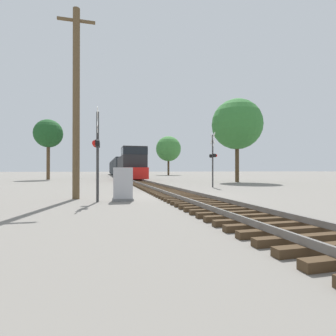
# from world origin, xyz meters

# --- Properties ---
(ground_plane) EXTENTS (400.00, 400.00, 0.00)m
(ground_plane) POSITION_xyz_m (0.00, 0.00, 0.00)
(ground_plane) COLOR slate
(rail_track_bed) EXTENTS (2.60, 160.00, 0.31)m
(rail_track_bed) POSITION_xyz_m (0.00, -0.00, 0.14)
(rail_track_bed) COLOR #42301E
(rail_track_bed) RESTS_ON ground
(freight_train) EXTENTS (3.05, 60.42, 4.38)m
(freight_train) POSITION_xyz_m (0.00, 46.83, 2.00)
(freight_train) COLOR #232326
(freight_train) RESTS_ON ground
(crossing_signal_near) EXTENTS (0.33, 1.00, 4.20)m
(crossing_signal_near) POSITION_xyz_m (-4.23, -2.10, 2.43)
(crossing_signal_near) COLOR #333333
(crossing_signal_near) RESTS_ON ground
(crossing_signal_far) EXTENTS (0.33, 1.00, 4.48)m
(crossing_signal_far) POSITION_xyz_m (4.83, 5.66, 2.50)
(crossing_signal_far) COLOR #333333
(crossing_signal_far) RESTS_ON ground
(relay_cabinet) EXTENTS (0.95, 0.60, 1.55)m
(relay_cabinet) POSITION_xyz_m (-3.07, -1.95, 0.76)
(relay_cabinet) COLOR slate
(relay_cabinet) RESTS_ON ground
(utility_pole) EXTENTS (1.80, 0.34, 9.45)m
(utility_pole) POSITION_xyz_m (-5.25, -0.57, 4.82)
(utility_pole) COLOR brown
(utility_pole) RESTS_ON ground
(tree_far_right) EXTENTS (5.89, 5.89, 9.74)m
(tree_far_right) POSITION_xyz_m (11.34, 13.44, 6.77)
(tree_far_right) COLOR #473521
(tree_far_right) RESTS_ON ground
(tree_mid_background) EXTENTS (4.10, 4.10, 8.82)m
(tree_mid_background) POSITION_xyz_m (-11.58, 27.14, 6.70)
(tree_mid_background) COLOR brown
(tree_mid_background) RESTS_ON ground
(tree_deep_background) EXTENTS (6.77, 6.77, 10.56)m
(tree_deep_background) POSITION_xyz_m (13.56, 54.47, 7.15)
(tree_deep_background) COLOR #473521
(tree_deep_background) RESTS_ON ground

